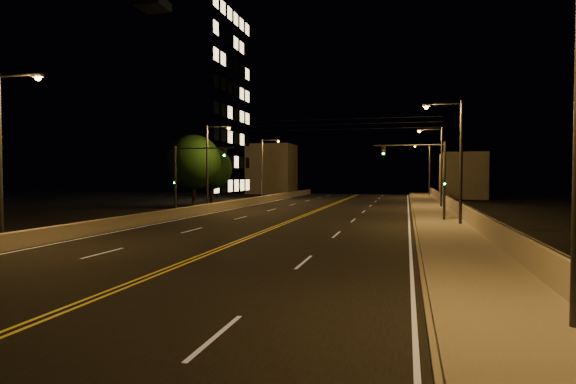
% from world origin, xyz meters
% --- Properties ---
extents(road, '(18.00, 120.00, 0.02)m').
position_xyz_m(road, '(0.00, 20.00, 0.01)').
color(road, black).
rests_on(road, ground).
extents(sidewalk, '(3.60, 120.00, 0.30)m').
position_xyz_m(sidewalk, '(10.80, 20.00, 0.15)').
color(sidewalk, gray).
rests_on(sidewalk, ground).
extents(curb, '(0.14, 120.00, 0.15)m').
position_xyz_m(curb, '(8.93, 20.00, 0.07)').
color(curb, gray).
rests_on(curb, ground).
extents(parapet_wall, '(0.30, 120.00, 1.00)m').
position_xyz_m(parapet_wall, '(12.45, 20.00, 0.80)').
color(parapet_wall, '#A59B8A').
rests_on(parapet_wall, sidewalk).
extents(jersey_barrier, '(0.45, 120.00, 0.81)m').
position_xyz_m(jersey_barrier, '(-9.17, 20.00, 0.41)').
color(jersey_barrier, '#A59B8A').
rests_on(jersey_barrier, ground).
extents(distant_building_right, '(6.00, 10.00, 6.75)m').
position_xyz_m(distant_building_right, '(16.50, 68.33, 3.37)').
color(distant_building_right, gray).
rests_on(distant_building_right, ground).
extents(distant_building_left, '(8.00, 8.00, 9.15)m').
position_xyz_m(distant_building_left, '(-16.00, 78.48, 4.57)').
color(distant_building_left, gray).
rests_on(distant_building_left, ground).
extents(parapet_rail, '(0.06, 120.00, 0.06)m').
position_xyz_m(parapet_rail, '(12.45, 20.00, 1.33)').
color(parapet_rail, black).
rests_on(parapet_rail, parapet_wall).
extents(lane_markings, '(17.32, 116.00, 0.00)m').
position_xyz_m(lane_markings, '(0.00, 19.93, 0.02)').
color(lane_markings, silver).
rests_on(lane_markings, road).
extents(streetlight_0, '(2.55, 0.28, 8.21)m').
position_xyz_m(streetlight_0, '(11.50, 3.07, 4.79)').
color(streetlight_0, '#2D2D33').
rests_on(streetlight_0, ground).
extents(streetlight_1, '(2.55, 0.28, 8.21)m').
position_xyz_m(streetlight_1, '(11.50, 24.86, 4.79)').
color(streetlight_1, '#2D2D33').
rests_on(streetlight_1, ground).
extents(streetlight_2, '(2.55, 0.28, 8.21)m').
position_xyz_m(streetlight_2, '(11.50, 42.61, 4.79)').
color(streetlight_2, '#2D2D33').
rests_on(streetlight_2, ground).
extents(streetlight_3, '(2.55, 0.28, 8.21)m').
position_xyz_m(streetlight_3, '(11.50, 68.93, 4.79)').
color(streetlight_3, '#2D2D33').
rests_on(streetlight_3, ground).
extents(streetlight_4, '(2.55, 0.28, 8.21)m').
position_xyz_m(streetlight_4, '(-9.90, 10.82, 4.79)').
color(streetlight_4, '#2D2D33').
rests_on(streetlight_4, ground).
extents(streetlight_5, '(2.55, 0.28, 8.21)m').
position_xyz_m(streetlight_5, '(-9.90, 35.06, 4.79)').
color(streetlight_5, '#2D2D33').
rests_on(streetlight_5, ground).
extents(streetlight_6, '(2.55, 0.28, 8.21)m').
position_xyz_m(streetlight_6, '(-9.90, 53.13, 4.79)').
color(streetlight_6, '#2D2D33').
rests_on(streetlight_6, ground).
extents(traffic_signal_right, '(5.11, 0.31, 5.79)m').
position_xyz_m(traffic_signal_right, '(9.97, 27.70, 3.69)').
color(traffic_signal_right, '#2D2D33').
rests_on(traffic_signal_right, ground).
extents(traffic_signal_left, '(5.11, 0.31, 5.79)m').
position_xyz_m(traffic_signal_left, '(-8.77, 27.70, 3.69)').
color(traffic_signal_left, '#2D2D33').
rests_on(traffic_signal_left, ground).
extents(overhead_wires, '(22.00, 0.03, 0.83)m').
position_xyz_m(overhead_wires, '(0.00, 29.50, 7.40)').
color(overhead_wires, black).
extents(building_tower, '(24.00, 15.00, 28.16)m').
position_xyz_m(building_tower, '(-26.67, 54.25, 13.51)').
color(building_tower, gray).
rests_on(building_tower, ground).
extents(tree_0, '(5.65, 5.65, 7.65)m').
position_xyz_m(tree_0, '(-13.17, 38.40, 4.82)').
color(tree_0, black).
rests_on(tree_0, ground).
extents(tree_1, '(4.93, 4.93, 6.68)m').
position_xyz_m(tree_1, '(-13.93, 44.81, 4.21)').
color(tree_1, black).
rests_on(tree_1, ground).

